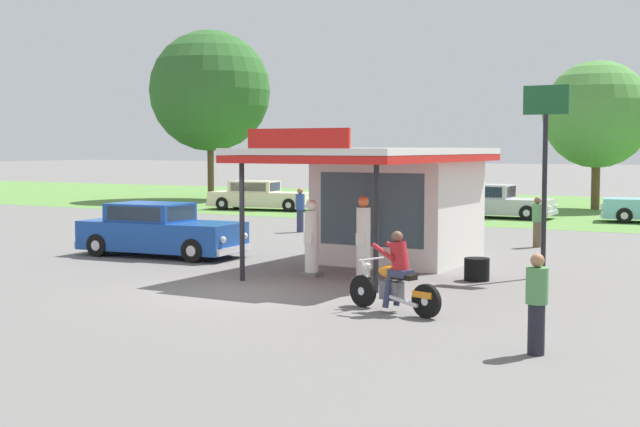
% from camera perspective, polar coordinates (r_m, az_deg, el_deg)
% --- Properties ---
extents(ground_plane, '(300.00, 300.00, 0.00)m').
position_cam_1_polar(ground_plane, '(19.49, -4.95, -5.09)').
color(ground_plane, slate).
extents(grass_verge_strip, '(120.00, 24.00, 0.01)m').
position_cam_1_polar(grass_verge_strip, '(47.21, 16.18, 0.28)').
color(grass_verge_strip, '#56843D').
rests_on(grass_verge_strip, ground).
extents(service_station_kiosk, '(4.43, 7.46, 3.59)m').
position_cam_1_polar(service_station_kiosk, '(24.17, 4.70, 1.09)').
color(service_station_kiosk, silver).
rests_on(service_station_kiosk, ground).
extents(gas_pump_nearside, '(0.44, 0.44, 1.88)m').
position_cam_1_polar(gas_pump_nearside, '(21.78, -0.54, -1.81)').
color(gas_pump_nearside, slate).
rests_on(gas_pump_nearside, ground).
extents(gas_pump_offside, '(0.44, 0.44, 2.01)m').
position_cam_1_polar(gas_pump_offside, '(21.10, 2.81, -1.83)').
color(gas_pump_offside, slate).
rests_on(gas_pump_offside, ground).
extents(motorcycle_with_rider, '(2.19, 0.88, 1.58)m').
position_cam_1_polar(motorcycle_with_rider, '(17.05, 4.86, -4.21)').
color(motorcycle_with_rider, black).
rests_on(motorcycle_with_rider, ground).
extents(featured_classic_sedan, '(5.12, 2.29, 1.54)m').
position_cam_1_polar(featured_classic_sedan, '(26.22, -10.29, -1.14)').
color(featured_classic_sedan, '#19479E').
rests_on(featured_classic_sedan, ground).
extents(parked_car_back_row_left, '(5.54, 2.15, 1.49)m').
position_cam_1_polar(parked_car_back_row_left, '(40.64, 10.98, 0.70)').
color(parked_car_back_row_left, '#B7B7BC').
rests_on(parked_car_back_row_left, ground).
extents(parked_car_second_row_spare, '(5.69, 2.74, 1.46)m').
position_cam_1_polar(parked_car_second_row_spare, '(44.90, -3.86, 1.09)').
color(parked_car_second_row_spare, beige).
rests_on(parked_car_second_row_spare, ground).
extents(bystander_chatting_near_pumps, '(0.34, 0.34, 1.60)m').
position_cam_1_polar(bystander_chatting_near_pumps, '(28.87, 13.81, -0.46)').
color(bystander_chatting_near_pumps, brown).
rests_on(bystander_chatting_near_pumps, ground).
extents(bystander_admiring_sedan, '(0.34, 0.34, 1.56)m').
position_cam_1_polar(bystander_admiring_sedan, '(13.95, 13.78, -5.55)').
color(bystander_admiring_sedan, black).
rests_on(bystander_admiring_sedan, ground).
extents(bystander_leaning_by_kiosk, '(0.34, 0.34, 1.66)m').
position_cam_1_polar(bystander_leaning_by_kiosk, '(33.02, -1.29, 0.30)').
color(bystander_leaning_by_kiosk, '#2D3351').
rests_on(bystander_leaning_by_kiosk, ground).
extents(tree_oak_far_right, '(5.42, 5.42, 7.53)m').
position_cam_1_polar(tree_oak_far_right, '(47.08, 17.41, 6.09)').
color(tree_oak_far_right, brown).
rests_on(tree_oak_far_right, ground).
extents(tree_oak_far_left, '(7.25, 7.25, 10.17)m').
position_cam_1_polar(tree_oak_far_left, '(54.04, -7.10, 7.84)').
color(tree_oak_far_left, brown).
rests_on(tree_oak_far_left, ground).
extents(roadside_pole_sign, '(1.10, 0.12, 4.66)m').
position_cam_1_polar(roadside_pole_sign, '(22.07, 14.30, 4.20)').
color(roadside_pole_sign, black).
rests_on(roadside_pole_sign, ground).
extents(spare_tire_stack, '(0.60, 0.60, 0.54)m').
position_cam_1_polar(spare_tire_stack, '(21.42, 10.06, -3.56)').
color(spare_tire_stack, black).
rests_on(spare_tire_stack, ground).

